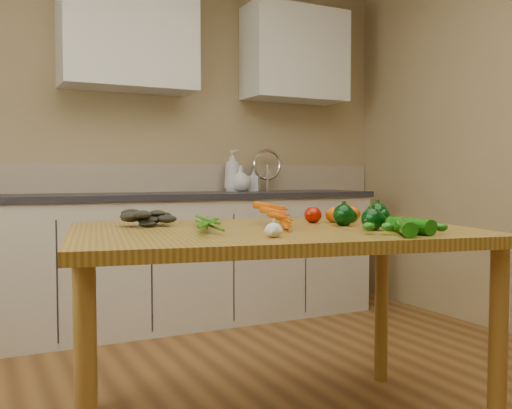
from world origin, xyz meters
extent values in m
cube|color=tan|center=(0.00, 2.51, 1.30)|extent=(4.00, 0.02, 2.60)
cube|color=tan|center=(0.00, 2.48, 0.55)|extent=(3.98, 0.03, 1.10)
cube|color=#B3AA95|center=(0.20, 2.19, 0.43)|extent=(2.80, 0.60, 0.86)
cube|color=#2B2A30|center=(0.20, 2.19, 0.88)|extent=(2.84, 0.64, 0.04)
cube|color=#99999E|center=(0.98, 2.19, 0.84)|extent=(0.55, 0.42, 0.10)
cylinder|color=silver|center=(0.98, 2.37, 1.02)|extent=(0.02, 0.02, 0.24)
cube|color=silver|center=(-0.10, 2.32, 1.95)|extent=(0.90, 0.35, 0.70)
cube|color=silver|center=(1.20, 2.32, 1.95)|extent=(0.80, 0.35, 0.70)
cube|color=olive|center=(-0.03, 0.40, 0.79)|extent=(1.68, 1.25, 0.04)
cylinder|color=olive|center=(-0.79, 0.11, 0.39)|extent=(0.07, 0.07, 0.77)
cylinder|color=olive|center=(0.57, -0.15, 0.39)|extent=(0.07, 0.07, 0.77)
cylinder|color=olive|center=(-0.63, 0.94, 0.39)|extent=(0.07, 0.07, 0.77)
cylinder|color=olive|center=(0.73, 0.68, 0.39)|extent=(0.07, 0.07, 0.77)
imported|color=silver|center=(0.67, 2.34, 1.05)|extent=(0.16, 0.16, 0.31)
imported|color=silver|center=(0.85, 2.33, 0.99)|extent=(0.11, 0.11, 0.17)
imported|color=silver|center=(0.72, 2.30, 1.00)|extent=(0.16, 0.16, 0.19)
ellipsoid|color=beige|center=(-0.18, 0.12, 0.84)|extent=(0.06, 0.06, 0.05)
sphere|color=black|center=(0.28, 0.37, 0.86)|extent=(0.09, 0.09, 0.09)
sphere|color=black|center=(0.43, 0.35, 0.86)|extent=(0.09, 0.09, 0.09)
sphere|color=black|center=(0.27, 0.17, 0.86)|extent=(0.08, 0.08, 0.08)
ellipsoid|color=#961102|center=(0.24, 0.54, 0.85)|extent=(0.08, 0.08, 0.07)
ellipsoid|color=#BE4E04|center=(0.34, 0.52, 0.85)|extent=(0.07, 0.07, 0.07)
ellipsoid|color=#BE4E04|center=(0.40, 0.49, 0.85)|extent=(0.08, 0.08, 0.07)
cylinder|color=#0D4C08|center=(0.31, 0.01, 0.84)|extent=(0.06, 0.20, 0.06)
cylinder|color=#0D4C08|center=(0.27, -0.01, 0.84)|extent=(0.18, 0.24, 0.05)
camera|label=1|loc=(-1.08, -1.54, 1.02)|focal=40.00mm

